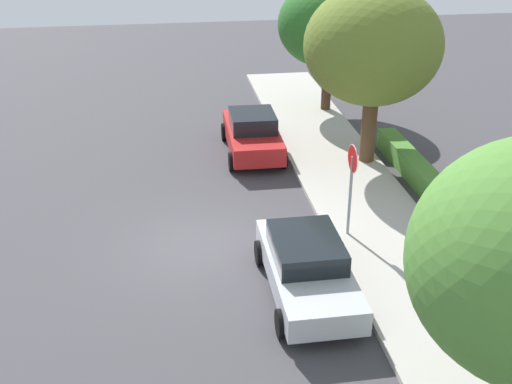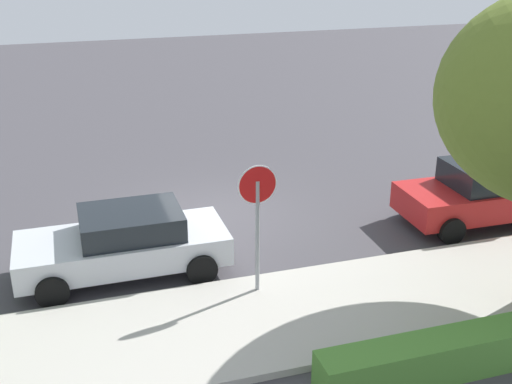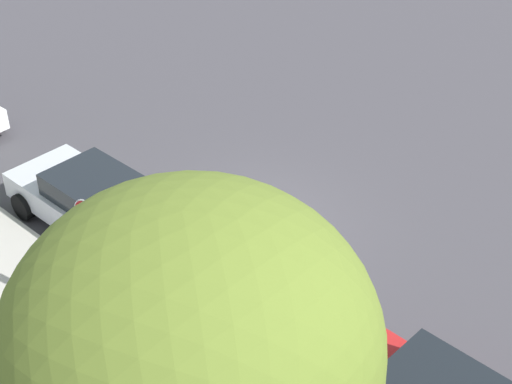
% 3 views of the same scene
% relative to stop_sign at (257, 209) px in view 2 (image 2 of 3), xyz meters
% --- Properties ---
extents(ground_plane, '(60.00, 60.00, 0.00)m').
position_rel_stop_sign_xyz_m(ground_plane, '(-0.13, -4.07, -1.88)').
color(ground_plane, '#423F44').
extents(sidewalk_curb, '(32.00, 3.10, 0.14)m').
position_rel_stop_sign_xyz_m(sidewalk_curb, '(-0.13, 1.00, -1.81)').
color(sidewalk_curb, '#B2ADA3').
rests_on(sidewalk_curb, ground_plane).
extents(stop_sign, '(0.77, 0.08, 2.74)m').
position_rel_stop_sign_xyz_m(stop_sign, '(0.00, 0.00, 0.00)').
color(stop_sign, gray).
rests_on(stop_sign, ground_plane).
extents(parked_car_silver, '(4.31, 2.00, 1.41)m').
position_rel_stop_sign_xyz_m(parked_car_silver, '(2.35, -1.69, -1.16)').
color(parked_car_silver, silver).
rests_on(parked_car_silver, ground_plane).
extents(parked_car_red, '(4.25, 2.03, 1.54)m').
position_rel_stop_sign_xyz_m(parked_car_red, '(-6.38, -1.70, -1.12)').
color(parked_car_red, red).
rests_on(parked_car_red, ground_plane).
extents(front_yard_hedge, '(6.35, 0.64, 0.71)m').
position_rel_stop_sign_xyz_m(front_yard_hedge, '(-3.14, 3.23, -1.52)').
color(front_yard_hedge, '#4C8433').
rests_on(front_yard_hedge, ground_plane).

